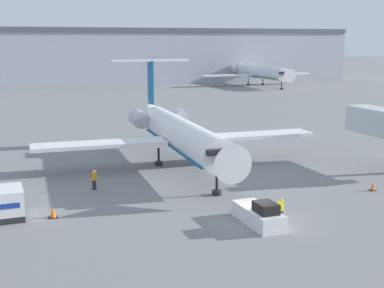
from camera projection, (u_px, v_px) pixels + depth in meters
ground_plane at (257, 224)px, 37.13m from camera, size 600.00×600.00×0.00m
terminal_building at (51, 57)px, 145.53m from camera, size 180.00×16.80×15.67m
airplane_main at (179, 133)px, 53.65m from camera, size 29.07×27.97×10.19m
pushback_tug at (259, 215)px, 36.94m from camera, size 1.84×4.84×1.84m
luggage_cart at (9, 203)px, 38.19m from camera, size 2.02×3.05×2.21m
worker_near_tug at (280, 210)px, 37.19m from camera, size 0.40×0.25×1.82m
worker_by_wing at (94, 180)px, 45.46m from camera, size 0.40×0.24×1.69m
traffic_cone_left at (53, 213)px, 38.38m from camera, size 0.66×0.66×0.79m
traffic_cone_right at (373, 186)px, 45.24m from camera, size 0.51×0.51×0.79m
airplane_parked_far_left at (257, 72)px, 147.56m from camera, size 32.64×33.30×10.60m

